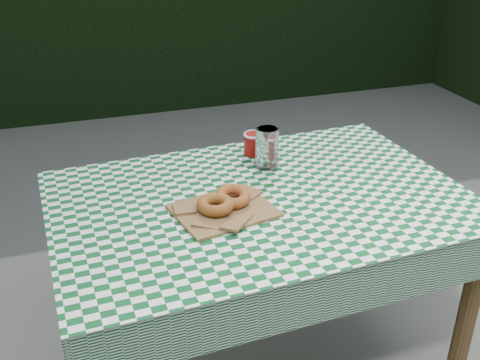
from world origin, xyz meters
name	(u,v)px	position (x,y,z in m)	size (l,w,h in m)	color
table	(259,294)	(0.03, -0.08, 0.38)	(1.27, 0.84, 0.75)	#57341D
tablecloth	(261,198)	(0.03, -0.08, 0.75)	(1.29, 0.86, 0.01)	#0B4A1F
paper_bag	(224,210)	(-0.10, -0.14, 0.76)	(0.28, 0.23, 0.02)	olive
bagel_front	(215,205)	(-0.13, -0.14, 0.79)	(0.11, 0.11, 0.04)	brown
bagel_back	(233,196)	(-0.07, -0.11, 0.79)	(0.11, 0.11, 0.03)	#A45322
coffee_mug	(254,144)	(0.12, 0.23, 0.80)	(0.14, 0.14, 0.08)	maroon
drinking_glass	(267,148)	(0.13, 0.12, 0.83)	(0.08, 0.08, 0.14)	silver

